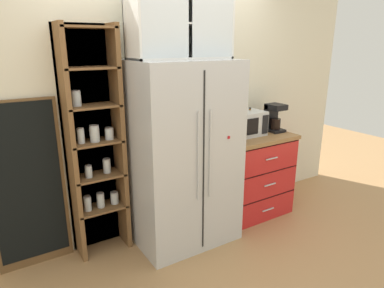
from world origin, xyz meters
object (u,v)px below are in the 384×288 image
object	(u,v)px
bottle_amber	(249,122)
coffee_maker	(274,117)
refrigerator	(183,154)
chalkboard_menu	(27,186)
microwave	(243,123)
mug_navy	(254,131)
mug_cream	(249,129)
bottle_clear	(251,124)

from	to	relation	value
bottle_amber	coffee_maker	bearing A→B (deg)	-11.86
refrigerator	bottle_amber	distance (m)	0.94
chalkboard_menu	microwave	bearing A→B (deg)	-5.83
coffee_maker	chalkboard_menu	bearing A→B (deg)	174.16
microwave	mug_navy	xyz separation A→B (m)	(0.11, -0.06, -0.09)
microwave	mug_cream	distance (m)	0.14
mug_navy	bottle_amber	size ratio (longest dim) A/B	0.37
bottle_clear	chalkboard_menu	world-z (taller)	chalkboard_menu
mug_cream	bottle_clear	size ratio (longest dim) A/B	0.46
microwave	coffee_maker	world-z (taller)	coffee_maker
mug_navy	mug_cream	bearing A→B (deg)	90.43
refrigerator	mug_cream	xyz separation A→B (m)	(0.92, 0.12, 0.10)
coffee_maker	mug_cream	distance (m)	0.32
coffee_maker	chalkboard_menu	distance (m)	2.57
mug_navy	bottle_amber	world-z (taller)	bottle_amber
bottle_amber	chalkboard_menu	size ratio (longest dim) A/B	0.20
mug_cream	bottle_amber	xyz separation A→B (m)	(-0.00, 0.00, 0.08)
microwave	coffee_maker	bearing A→B (deg)	-5.85
coffee_maker	bottle_clear	distance (m)	0.31
microwave	mug_navy	bearing A→B (deg)	-28.33
coffee_maker	mug_cream	xyz separation A→B (m)	(-0.30, 0.06, -0.11)
mug_navy	bottle_clear	distance (m)	0.09
bottle_amber	refrigerator	bearing A→B (deg)	-172.39
microwave	chalkboard_menu	distance (m)	2.16
bottle_clear	mug_navy	bearing A→B (deg)	-87.52
mug_cream	coffee_maker	bearing A→B (deg)	-11.25
mug_cream	bottle_clear	distance (m)	0.07
coffee_maker	bottle_amber	world-z (taller)	coffee_maker
refrigerator	chalkboard_menu	distance (m)	1.36
refrigerator	microwave	world-z (taller)	refrigerator
bottle_amber	bottle_clear	bearing A→B (deg)	-90.00
microwave	bottle_amber	size ratio (longest dim) A/B	1.53
bottle_clear	bottle_amber	world-z (taller)	bottle_amber
coffee_maker	mug_navy	world-z (taller)	coffee_maker
mug_navy	bottle_amber	bearing A→B (deg)	91.61
coffee_maker	bottle_amber	size ratio (longest dim) A/B	1.08
mug_cream	mug_navy	size ratio (longest dim) A/B	1.12
mug_cream	bottle_amber	size ratio (longest dim) A/B	0.41
refrigerator	microwave	xyz separation A→B (m)	(0.81, 0.10, 0.18)
bottle_amber	chalkboard_menu	distance (m)	2.26
coffee_maker	bottle_clear	xyz separation A→B (m)	(-0.30, 0.03, -0.04)
mug_cream	chalkboard_menu	xyz separation A→B (m)	(-2.24, 0.20, -0.23)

